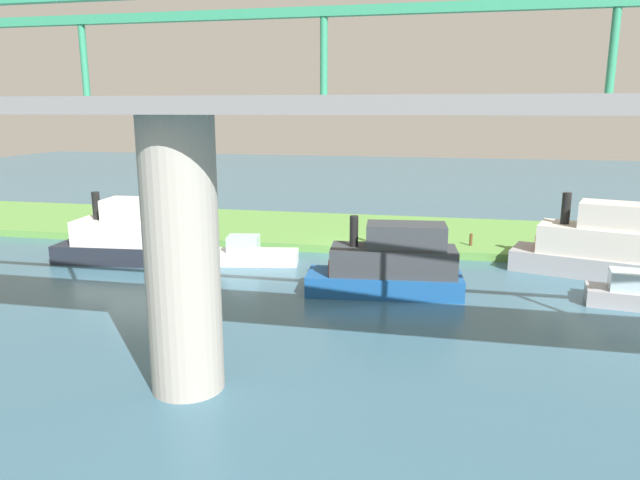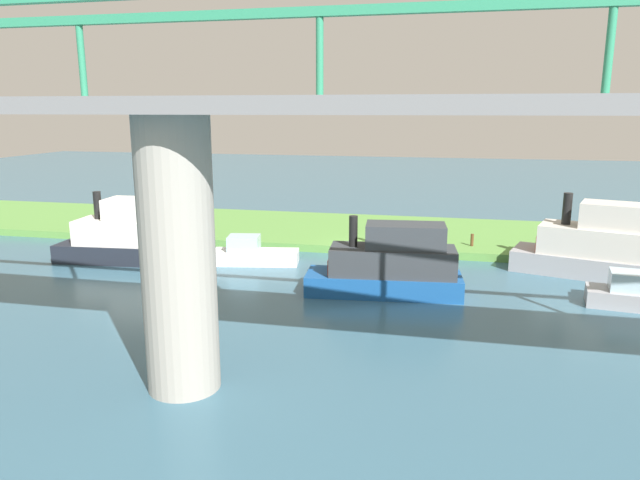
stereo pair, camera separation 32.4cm
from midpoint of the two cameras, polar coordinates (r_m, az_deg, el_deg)
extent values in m
plane|color=#386075|center=(37.77, 4.24, -1.48)|extent=(160.00, 160.00, 0.00)
cube|color=#5B9342|center=(43.51, 5.34, 0.72)|extent=(80.00, 12.00, 0.50)
cylinder|color=#9E998E|center=(19.36, -13.73, -1.68)|extent=(2.40, 2.40, 9.02)
cube|color=slate|center=(18.79, -14.50, 12.53)|extent=(59.16, 4.00, 0.50)
cube|color=#2D8C66|center=(20.81, -12.36, 20.49)|extent=(59.16, 0.30, 0.30)
cylinder|color=#2D8C66|center=(19.41, 26.17, 16.26)|extent=(0.24, 0.24, 2.60)
cylinder|color=#2D8C66|center=(19.36, -0.13, 17.51)|extent=(0.24, 0.24, 2.60)
cylinder|color=#2D8C66|center=(22.70, -22.35, 15.88)|extent=(0.24, 0.24, 2.60)
cylinder|color=#2D334C|center=(39.09, 4.63, 0.16)|extent=(0.29, 0.29, 0.55)
cylinder|color=gold|center=(38.97, 4.64, 0.99)|extent=(0.41, 0.41, 0.60)
sphere|color=tan|center=(38.88, 4.65, 1.60)|extent=(0.24, 0.24, 0.24)
cylinder|color=brown|center=(39.21, 14.23, 0.03)|extent=(0.20, 0.20, 0.79)
cube|color=#99999E|center=(36.46, 24.94, -2.19)|extent=(9.43, 5.47, 1.19)
cube|color=beige|center=(36.13, 25.92, -0.14)|extent=(7.63, 4.67, 1.59)
cube|color=beige|center=(35.84, 27.26, 2.07)|extent=(4.94, 3.48, 1.39)
cylinder|color=black|center=(36.02, 22.56, 2.87)|extent=(0.50, 0.50, 1.79)
cube|color=#D84C2D|center=(36.45, 21.36, -0.19)|extent=(2.05, 2.18, 0.89)
cube|color=#195199|center=(29.98, 5.92, -4.23)|extent=(8.00, 3.32, 1.04)
cube|color=#33383D|center=(29.66, 6.81, -2.01)|extent=(6.43, 2.92, 1.38)
cube|color=#33383D|center=(29.37, 8.06, 0.41)|extent=(4.06, 2.33, 1.21)
cylinder|color=black|center=(29.38, 3.00, 0.87)|extent=(0.43, 0.43, 1.56)
cube|color=#D84C2D|center=(29.83, 1.97, -2.44)|extent=(1.53, 1.68, 0.78)
cube|color=white|center=(35.75, -6.59, -1.67)|extent=(5.40, 2.71, 0.80)
cube|color=silver|center=(35.66, -7.71, -0.32)|extent=(2.09, 1.77, 0.92)
cube|color=#1E232D|center=(37.96, -18.59, -1.17)|extent=(8.59, 3.46, 1.12)
cube|color=white|center=(37.48, -18.08, 0.74)|extent=(6.89, 3.05, 1.49)
cube|color=white|center=(36.96, -17.32, 2.84)|extent=(4.35, 2.46, 1.31)
cylinder|color=black|center=(38.18, -21.16, 3.14)|extent=(0.47, 0.47, 1.68)
cube|color=#D84C2D|center=(38.78, -21.66, 0.36)|extent=(1.62, 1.79, 0.84)
cube|color=silver|center=(31.32, 27.72, -3.50)|extent=(2.04, 1.71, 0.92)
camera|label=1|loc=(0.16, -90.28, -0.06)|focal=32.91mm
camera|label=2|loc=(0.16, 89.72, 0.06)|focal=32.91mm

